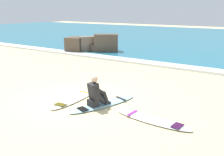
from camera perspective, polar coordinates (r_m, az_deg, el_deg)
name	(u,v)px	position (r m, az deg, el deg)	size (l,w,h in m)	color
ground_plane	(78,100)	(8.91, -7.44, -4.70)	(80.00, 80.00, 0.00)	beige
sea	(220,40)	(27.30, 22.51, 7.68)	(80.00, 28.00, 0.10)	teal
breaking_foam	(160,64)	(14.34, 10.49, 2.95)	(80.00, 0.90, 0.11)	white
surfboard_main	(104,104)	(8.35, -1.78, -5.69)	(1.22, 2.55, 0.08)	#9ED1E5
surfer_seated	(96,94)	(8.05, -3.48, -3.49)	(0.53, 0.77, 0.95)	#232326
surfboard_spare_near	(75,99)	(8.92, -8.08, -4.46)	(0.73, 2.40, 0.08)	white
surfboard_spare_far	(152,120)	(7.31, 8.76, -8.97)	(2.33, 0.65, 0.08)	silver
rock_outcrop_distant	(90,44)	(18.66, -4.79, 7.32)	(3.59, 2.59, 1.27)	#756656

